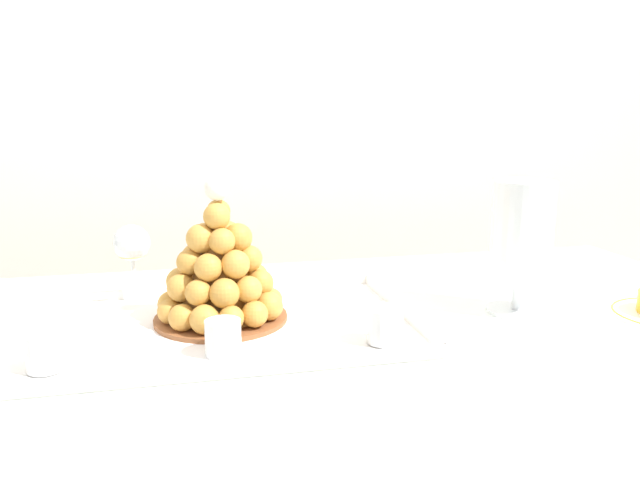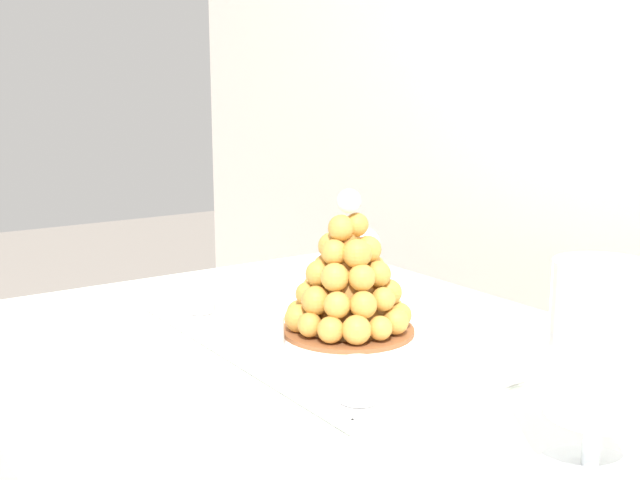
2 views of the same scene
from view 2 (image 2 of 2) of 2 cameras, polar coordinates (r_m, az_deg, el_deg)
name	(u,v)px [view 2 (image 2 of 2)]	position (r m, az deg, el deg)	size (l,w,h in m)	color
buffet_table	(385,447)	(1.20, 4.80, -14.87)	(1.65, 1.02, 0.80)	brown
serving_tray	(331,335)	(1.38, 0.80, -6.97)	(0.68, 0.42, 0.02)	white
croquembouche	(348,281)	(1.35, 2.09, -3.05)	(0.23, 0.23, 0.26)	brown
dessert_cup_left	(200,299)	(1.51, -8.77, -4.31)	(0.05, 0.05, 0.06)	silver
dessert_cup_mid_left	(268,334)	(1.30, -3.86, -6.87)	(0.06, 0.06, 0.05)	silver
dessert_cup_centre	(359,382)	(1.09, 2.87, -10.35)	(0.06, 0.06, 0.06)	silver
macaron_goblet	(599,346)	(0.93, 19.76, -7.31)	(0.11, 0.11, 0.25)	white
wine_glass	(363,247)	(1.56, 3.18, -0.54)	(0.07, 0.07, 0.16)	silver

